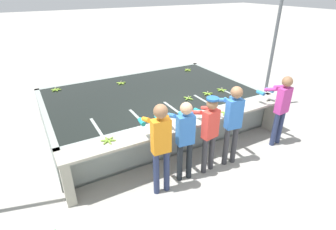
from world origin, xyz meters
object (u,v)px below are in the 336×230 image
object	(u,v)px
banana_bunch_floating_3	(188,70)
banana_bunch_floating_4	(222,90)
worker_3	(232,119)
support_post_right	(272,55)
banana_bunch_floating_0	(121,83)
banana_bunch_floating_2	(56,90)
banana_bunch_ledge_2	(108,140)
knife_0	(271,100)
worker_0	(160,141)
banana_bunch_floating_5	(208,93)
worker_2	(209,128)
banana_bunch_ledge_1	(225,113)
banana_bunch_ledge_0	(233,108)
worker_1	(184,135)
banana_bunch_floating_1	(188,98)
worker_4	(281,105)

from	to	relation	value
banana_bunch_floating_3	banana_bunch_floating_4	xyz separation A→B (m)	(-0.21, -1.96, -0.00)
worker_3	support_post_right	bearing A→B (deg)	29.79
banana_bunch_floating_0	banana_bunch_floating_2	size ratio (longest dim) A/B	0.98
banana_bunch_floating_3	banana_bunch_ledge_2	distance (m)	4.66
worker_3	banana_bunch_floating_0	world-z (taller)	worker_3
banana_bunch_floating_0	knife_0	bearing A→B (deg)	-47.18
banana_bunch_floating_3	worker_0	bearing A→B (deg)	-129.20
banana_bunch_floating_5	knife_0	distance (m)	1.53
banana_bunch_floating_0	banana_bunch_floating_5	world-z (taller)	same
worker_2	banana_bunch_ledge_1	distance (m)	0.91
banana_bunch_ledge_0	banana_bunch_ledge_2	xyz separation A→B (m)	(-2.88, 0.06, 0.00)
worker_3	banana_bunch_floating_0	bearing A→B (deg)	107.34
worker_1	banana_bunch_floating_0	world-z (taller)	worker_1
banana_bunch_floating_0	banana_bunch_ledge_1	distance (m)	3.23
worker_1	banana_bunch_floating_1	world-z (taller)	worker_1
banana_bunch_ledge_1	support_post_right	bearing A→B (deg)	24.10
support_post_right	banana_bunch_floating_4	bearing A→B (deg)	-177.57
support_post_right	worker_1	bearing A→B (deg)	-157.99
worker_0	banana_bunch_floating_5	size ratio (longest dim) A/B	6.34
worker_4	knife_0	bearing A→B (deg)	65.98
banana_bunch_floating_2	banana_bunch_floating_4	world-z (taller)	same
worker_0	banana_bunch_floating_3	world-z (taller)	worker_0
worker_2	banana_bunch_floating_2	bearing A→B (deg)	120.43
worker_0	support_post_right	world-z (taller)	support_post_right
worker_1	worker_2	xyz separation A→B (m)	(0.54, -0.02, -0.00)
banana_bunch_floating_4	banana_bunch_ledge_2	bearing A→B (deg)	-164.30
worker_0	banana_bunch_floating_2	distance (m)	3.99
worker_4	banana_bunch_ledge_2	bearing A→B (deg)	171.13
banana_bunch_floating_2	banana_bunch_floating_3	distance (m)	4.05
worker_0	banana_bunch_floating_1	world-z (taller)	worker_0
banana_bunch_floating_5	support_post_right	world-z (taller)	support_post_right
banana_bunch_floating_2	banana_bunch_floating_4	bearing A→B (deg)	-29.74
banana_bunch_floating_1	banana_bunch_ledge_0	bearing A→B (deg)	-60.49
banana_bunch_ledge_0	support_post_right	bearing A→B (deg)	24.77
banana_bunch_floating_5	support_post_right	size ratio (longest dim) A/B	0.09
banana_bunch_floating_1	banana_bunch_ledge_0	distance (m)	1.12
banana_bunch_floating_4	banana_bunch_floating_3	bearing A→B (deg)	83.75
worker_1	banana_bunch_floating_3	world-z (taller)	worker_1
banana_bunch_ledge_0	worker_4	bearing A→B (deg)	-30.01
knife_0	banana_bunch_floating_2	bearing A→B (deg)	143.27
banana_bunch_floating_2	knife_0	xyz separation A→B (m)	(4.43, -3.30, -0.01)
banana_bunch_floating_2	banana_bunch_floating_5	size ratio (longest dim) A/B	1.02
worker_0	worker_1	xyz separation A→B (m)	(0.55, 0.10, -0.09)
banana_bunch_floating_3	knife_0	world-z (taller)	banana_bunch_floating_3
knife_0	banana_bunch_floating_4	bearing A→B (deg)	118.12
banana_bunch_floating_4	support_post_right	distance (m)	1.96
worker_1	banana_bunch_floating_1	bearing A→B (deg)	54.28
banana_bunch_ledge_0	banana_bunch_ledge_2	bearing A→B (deg)	178.88
banana_bunch_floating_0	banana_bunch_floating_2	xyz separation A→B (m)	(-1.70, 0.36, -0.00)
banana_bunch_ledge_0	banana_bunch_floating_2	bearing A→B (deg)	135.78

